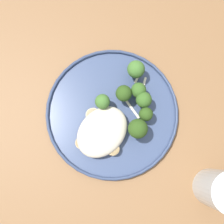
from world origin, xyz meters
The scene contains 20 objects.
ground centered at (0.00, 0.00, 0.00)m, with size 6.00×6.00×0.00m, color #665B51.
wooden_dining_table centered at (0.00, 0.00, 0.66)m, with size 1.40×1.00×0.74m.
dinner_plate centered at (-0.06, -0.01, 0.75)m, with size 0.29×0.29×0.02m.
noodle_bed centered at (-0.01, 0.00, 0.77)m, with size 0.12×0.09×0.04m.
seared_scallop_on_noodles centered at (0.00, 0.00, 0.76)m, with size 0.03×0.03×0.01m.
seared_scallop_rear_pale centered at (0.03, -0.02, 0.76)m, with size 0.03×0.03×0.02m.
seared_scallop_right_edge centered at (-0.03, -0.04, 0.76)m, with size 0.03×0.03×0.01m.
seared_scallop_left_edge centered at (-0.02, 0.03, 0.76)m, with size 0.03×0.03×0.02m.
seared_scallop_large_seared centered at (0.00, 0.04, 0.76)m, with size 0.03×0.03×0.02m.
broccoli_floret_rear_charred centered at (-0.12, 0.02, 0.78)m, with size 0.03×0.03×0.05m.
broccoli_floret_left_leaning centered at (-0.13, 0.00, 0.78)m, with size 0.03×0.03×0.05m.
broccoli_floret_tall_stalk centered at (-0.06, 0.05, 0.79)m, with size 0.04×0.04×0.06m.
broccoli_floret_front_edge centered at (-0.10, 0.04, 0.78)m, with size 0.03×0.03×0.05m.
broccoli_floret_near_rim centered at (-0.06, -0.04, 0.79)m, with size 0.03×0.03×0.05m.
broccoli_floret_beside_noodles centered at (-0.16, -0.03, 0.79)m, with size 0.04×0.04×0.06m.
broccoli_floret_small_sprig centered at (-0.10, -0.02, 0.78)m, with size 0.03×0.03×0.05m.
onion_sliver_long_sliver centered at (-0.16, -0.02, 0.75)m, with size 0.04×0.01×0.00m, color silver.
onion_sliver_pale_crescent centered at (-0.09, 0.01, 0.75)m, with size 0.06×0.01×0.00m, color silver.
onion_sliver_short_strip centered at (-0.15, 0.00, 0.75)m, with size 0.05×0.01×0.00m, color silver.
water_glass centered at (-0.08, 0.25, 0.79)m, with size 0.08×0.08×0.11m.
Camera 1 is at (0.02, 0.05, 1.33)m, focal length 42.88 mm.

